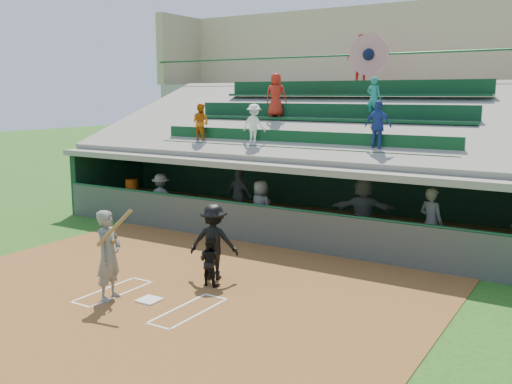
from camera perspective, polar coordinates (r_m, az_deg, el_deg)
The scene contains 19 objects.
ground at distance 12.07m, azimuth -10.62°, elevation -10.72°, with size 100.00×100.00×0.00m, color #215116.
dirt_slab at distance 12.42m, azimuth -9.05°, elevation -10.03°, with size 11.00×9.00×0.02m, color brown.
home_plate at distance 12.06m, azimuth -10.62°, elevation -10.56°, with size 0.43×0.43×0.03m, color white.
batters_box_chalk at distance 12.07m, azimuth -10.62°, elevation -10.62°, with size 2.65×1.85×0.01m.
dugout_floor at distance 17.41m, azimuth 4.51°, elevation -4.10°, with size 16.00×3.50×0.04m, color gray.
concourse_slab at distance 23.19m, azimuth 12.28°, elevation 4.90°, with size 20.00×3.00×4.60m, color gray.
grandstand at distance 20.42m, azimuth 9.44°, elevation 4.24°, with size 20.40×10.40×7.80m.
batter_at_plate at distance 12.05m, azimuth -14.50°, elevation -6.10°, with size 0.92×0.80×1.95m.
catcher at distance 12.66m, azimuth -4.63°, elevation -6.93°, with size 0.52×0.41×1.08m, color black.
home_umpire at distance 13.01m, azimuth -4.25°, elevation -4.97°, with size 1.12×0.64×1.73m, color black.
dugout_bench at distance 18.54m, azimuth 5.80°, elevation -2.42°, with size 16.38×0.49×0.49m, color brown.
white_table at distance 20.51m, azimuth -12.41°, elevation -1.00°, with size 0.89×0.67×0.78m, color white.
water_cooler at distance 20.37m, azimuth -12.33°, elevation 0.65°, with size 0.42×0.42×0.42m, color #D6520C.
dugout_player_a at distance 18.88m, azimuth -9.46°, elevation -0.59°, with size 1.02×0.59×1.58m, color #5E605A.
dugout_player_b at distance 18.52m, azimuth -1.67°, elevation -0.37°, with size 1.04×0.43×1.77m, color #585A55.
dugout_player_c at distance 16.78m, azimuth 0.47°, elevation -1.64°, with size 0.81×0.53×1.65m, color #5F625C.
dugout_player_d at distance 16.16m, azimuth 10.66°, elevation -1.83°, with size 1.75×0.56×1.89m, color #595B56.
dugout_player_e at distance 15.18m, azimuth 17.10°, elevation -2.97°, with size 0.67×0.44×1.83m, color #595B56.
concourse_staff_a at distance 22.85m, azimuth 10.50°, elevation 13.00°, with size 1.09×0.45×1.86m, color #AD1D13.
Camera 1 is at (7.70, -8.30, 4.21)m, focal length 40.00 mm.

